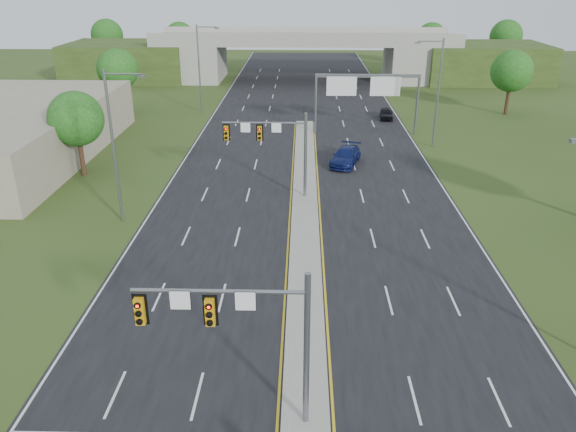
# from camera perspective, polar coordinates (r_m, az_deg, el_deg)

# --- Properties ---
(ground) EXTENTS (240.00, 240.00, 0.00)m
(ground) POSITION_cam_1_polar(r_m,az_deg,el_deg) (24.42, 1.79, -20.31)
(ground) COLOR #2E4016
(ground) RESTS_ON ground
(road) EXTENTS (24.00, 160.00, 0.02)m
(road) POSITION_cam_1_polar(r_m,az_deg,el_deg) (55.26, 1.71, 5.71)
(road) COLOR black
(road) RESTS_ON ground
(median) EXTENTS (2.00, 54.00, 0.16)m
(median) POSITION_cam_1_polar(r_m,az_deg,el_deg) (43.96, 1.73, 1.04)
(median) COLOR gray
(median) RESTS_ON road
(lane_markings) EXTENTS (23.72, 160.00, 0.01)m
(lane_markings) POSITION_cam_1_polar(r_m,az_deg,el_deg) (49.50, 1.02, 3.58)
(lane_markings) COLOR gold
(lane_markings) RESTS_ON road
(signal_mast_near) EXTENTS (6.62, 0.60, 7.00)m
(signal_mast_near) POSITION_cam_1_polar(r_m,az_deg,el_deg) (21.45, -4.23, -11.15)
(signal_mast_near) COLOR slate
(signal_mast_near) RESTS_ON ground
(signal_mast_far) EXTENTS (6.62, 0.60, 7.00)m
(signal_mast_far) POSITION_cam_1_polar(r_m,az_deg,el_deg) (44.30, -1.16, 7.56)
(signal_mast_far) COLOR slate
(signal_mast_far) RESTS_ON ground
(sign_gantry) EXTENTS (11.58, 0.44, 6.67)m
(sign_gantry) POSITION_cam_1_polar(r_m,az_deg,el_deg) (63.99, 7.91, 12.80)
(sign_gantry) COLOR slate
(sign_gantry) RESTS_ON ground
(overpass) EXTENTS (80.00, 14.00, 8.10)m
(overpass) POSITION_cam_1_polar(r_m,az_deg,el_deg) (98.53, 1.71, 15.73)
(overpass) COLOR gray
(overpass) RESTS_ON ground
(lightpole_l_mid) EXTENTS (2.85, 0.25, 11.00)m
(lightpole_l_mid) POSITION_cam_1_polar(r_m,az_deg,el_deg) (41.26, -17.12, 7.30)
(lightpole_l_mid) COLOR slate
(lightpole_l_mid) RESTS_ON ground
(lightpole_l_far) EXTENTS (2.85, 0.25, 11.00)m
(lightpole_l_far) POSITION_cam_1_polar(r_m,az_deg,el_deg) (74.57, -8.88, 14.93)
(lightpole_l_far) COLOR slate
(lightpole_l_far) RESTS_ON ground
(lightpole_r_far) EXTENTS (2.85, 0.25, 11.00)m
(lightpole_r_far) POSITION_cam_1_polar(r_m,az_deg,el_deg) (60.16, 14.86, 12.42)
(lightpole_r_far) COLOR slate
(lightpole_r_far) RESTS_ON ground
(tree_l_near) EXTENTS (4.80, 4.80, 7.60)m
(tree_l_near) POSITION_cam_1_polar(r_m,az_deg,el_deg) (52.87, -20.74, 9.20)
(tree_l_near) COLOR #382316
(tree_l_near) RESTS_ON ground
(tree_l_mid) EXTENTS (5.20, 5.20, 8.12)m
(tree_l_mid) POSITION_cam_1_polar(r_m,az_deg,el_deg) (77.25, -16.93, 14.06)
(tree_l_mid) COLOR #382316
(tree_l_mid) RESTS_ON ground
(tree_r_mid) EXTENTS (5.20, 5.20, 8.12)m
(tree_r_mid) POSITION_cam_1_polar(r_m,az_deg,el_deg) (78.05, 21.78, 13.52)
(tree_r_mid) COLOR #382316
(tree_r_mid) RESTS_ON ground
(tree_back_a) EXTENTS (6.00, 6.00, 8.85)m
(tree_back_a) POSITION_cam_1_polar(r_m,az_deg,el_deg) (118.35, -17.91, 17.09)
(tree_back_a) COLOR #382316
(tree_back_a) RESTS_ON ground
(tree_back_b) EXTENTS (5.60, 5.60, 8.32)m
(tree_back_b) POSITION_cam_1_polar(r_m,az_deg,el_deg) (114.68, -10.95, 17.42)
(tree_back_b) COLOR #382316
(tree_back_b) RESTS_ON ground
(tree_back_c) EXTENTS (5.60, 5.60, 8.32)m
(tree_back_c) POSITION_cam_1_polar(r_m,az_deg,el_deg) (114.79, 14.36, 17.14)
(tree_back_c) COLOR #382316
(tree_back_c) RESTS_ON ground
(tree_back_d) EXTENTS (6.00, 6.00, 8.85)m
(tree_back_d) POSITION_cam_1_polar(r_m,az_deg,el_deg) (118.51, 21.27, 16.66)
(tree_back_d) COLOR #382316
(tree_back_d) RESTS_ON ground
(car_far_b) EXTENTS (3.62, 5.83, 1.58)m
(car_far_b) POSITION_cam_1_polar(r_m,az_deg,el_deg) (54.02, 5.87, 6.06)
(car_far_b) COLOR #0C164D
(car_far_b) RESTS_ON road
(car_far_c) EXTENTS (1.92, 4.00, 1.32)m
(car_far_c) POSITION_cam_1_polar(r_m,az_deg,el_deg) (72.36, 9.97, 10.22)
(car_far_c) COLOR black
(car_far_c) RESTS_ON road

